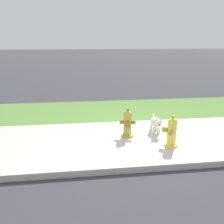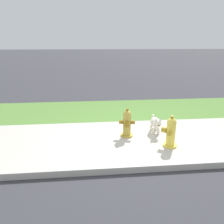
{
  "view_description": "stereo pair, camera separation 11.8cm",
  "coord_description": "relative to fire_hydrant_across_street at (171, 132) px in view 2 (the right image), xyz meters",
  "views": [
    {
      "loc": [
        -1.02,
        -4.37,
        2.08
      ],
      "look_at": [
        -0.39,
        0.8,
        0.4
      ],
      "focal_mm": 35.0,
      "sensor_mm": 36.0,
      "label": 1
    },
    {
      "loc": [
        -0.9,
        -4.38,
        2.08
      ],
      "look_at": [
        -0.39,
        0.8,
        0.4
      ],
      "focal_mm": 35.0,
      "sensor_mm": 36.0,
      "label": 2
    }
  ],
  "objects": [
    {
      "name": "fire_hydrant_across_street",
      "position": [
        0.0,
        0.0,
        0.0
      ],
      "size": [
        0.33,
        0.35,
        0.67
      ],
      "rotation": [
        0.0,
        0.0,
        1.01
      ],
      "color": "yellow",
      "rests_on": "ground"
    },
    {
      "name": "small_white_dog",
      "position": [
        -0.11,
        0.69,
        -0.06
      ],
      "size": [
        0.22,
        0.53,
        0.46
      ],
      "rotation": [
        0.0,
        0.0,
        4.7
      ],
      "color": "silver",
      "rests_on": "ground"
    },
    {
      "name": "grass_verge",
      "position": [
        -0.69,
        2.66,
        -0.32
      ],
      "size": [
        18.0,
        2.24,
        0.01
      ],
      "primitive_type": "cube",
      "color": "#568438",
      "rests_on": "ground"
    },
    {
      "name": "fire_hydrant_near_corner",
      "position": [
        -0.81,
        0.59,
        -0.0
      ],
      "size": [
        0.37,
        0.34,
        0.67
      ],
      "rotation": [
        0.0,
        0.0,
        2.96
      ],
      "color": "gold",
      "rests_on": "ground"
    },
    {
      "name": "sidewalk_pavement",
      "position": [
        -0.69,
        0.4,
        -0.31
      ],
      "size": [
        18.0,
        2.28,
        0.01
      ],
      "primitive_type": "cube",
      "color": "#BCB7AD",
      "rests_on": "ground"
    },
    {
      "name": "street_curb",
      "position": [
        -0.69,
        -0.82,
        -0.26
      ],
      "size": [
        18.0,
        0.16,
        0.12
      ],
      "primitive_type": "cube",
      "color": "#BCB7AD",
      "rests_on": "ground"
    },
    {
      "name": "ground_plane",
      "position": [
        -0.69,
        0.4,
        -0.32
      ],
      "size": [
        120.0,
        120.0,
        0.0
      ],
      "primitive_type": "plane",
      "color": "#38383D"
    }
  ]
}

